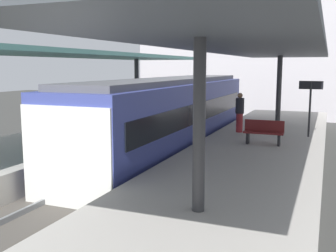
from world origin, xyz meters
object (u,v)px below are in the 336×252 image
object	(u,v)px
passenger_near_bench	(58,110)
passenger_mid_platform	(240,112)
commuter_train	(170,116)
platform_sign	(310,96)
platform_bench	(264,131)

from	to	relation	value
passenger_near_bench	passenger_mid_platform	xyz separation A→B (m)	(7.58, 2.30, 0.00)
commuter_train	platform_sign	distance (m)	5.63
commuter_train	passenger_near_bench	distance (m)	5.07
commuter_train	passenger_mid_platform	world-z (taller)	commuter_train
platform_sign	passenger_mid_platform	xyz separation A→B (m)	(-2.80, 0.09, -0.76)
passenger_mid_platform	platform_sign	bearing A→B (deg)	-1.86
commuter_train	passenger_near_bench	xyz separation A→B (m)	(-5.01, -0.77, 0.14)
platform_sign	passenger_mid_platform	world-z (taller)	platform_sign
passenger_mid_platform	commuter_train	bearing A→B (deg)	-149.16
platform_bench	commuter_train	bearing A→B (deg)	168.39
platform_bench	platform_sign	bearing A→B (deg)	57.65
platform_bench	passenger_mid_platform	xyz separation A→B (m)	(-1.37, 2.34, 0.40)
passenger_near_bench	passenger_mid_platform	bearing A→B (deg)	16.88
platform_bench	passenger_mid_platform	world-z (taller)	passenger_mid_platform
platform_bench	platform_sign	world-z (taller)	platform_sign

